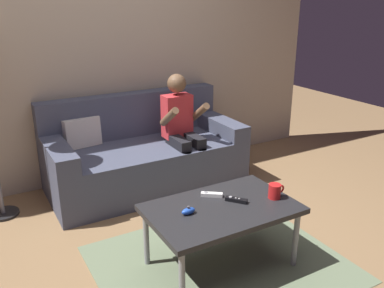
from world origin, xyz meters
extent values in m
plane|color=olive|center=(0.00, 0.00, 0.00)|extent=(9.15, 9.15, 0.00)
cube|color=#B2A38E|center=(0.00, 1.68, 1.25)|extent=(4.58, 0.05, 2.50)
cube|color=#474C60|center=(0.19, 1.23, 0.20)|extent=(1.71, 0.80, 0.41)
cube|color=#474C60|center=(0.19, 1.55, 0.61)|extent=(1.71, 0.16, 0.40)
cube|color=#474C60|center=(-0.58, 1.23, 0.48)|extent=(0.18, 0.80, 0.14)
cube|color=#474C60|center=(0.95, 1.23, 0.48)|extent=(0.18, 0.80, 0.14)
cube|color=silver|center=(-0.31, 1.47, 0.53)|extent=(0.33, 0.18, 0.26)
cylinder|color=black|center=(0.41, 0.88, 0.20)|extent=(0.08, 0.08, 0.41)
cylinder|color=black|center=(0.56, 0.88, 0.20)|extent=(0.08, 0.08, 0.41)
cube|color=black|center=(0.41, 1.04, 0.45)|extent=(0.10, 0.31, 0.10)
cube|color=black|center=(0.56, 1.04, 0.45)|extent=(0.10, 0.31, 0.10)
cube|color=red|center=(0.48, 1.19, 0.64)|extent=(0.25, 0.15, 0.38)
cylinder|color=brown|center=(0.34, 1.05, 0.69)|extent=(0.06, 0.28, 0.22)
cylinder|color=brown|center=(0.63, 1.05, 0.69)|extent=(0.06, 0.28, 0.22)
sphere|color=brown|center=(0.48, 1.19, 0.93)|extent=(0.17, 0.17, 0.17)
cube|color=#232326|center=(0.12, -0.08, 0.41)|extent=(0.92, 0.58, 0.04)
cylinder|color=gray|center=(-0.29, -0.32, 0.19)|extent=(0.04, 0.04, 0.39)
cylinder|color=gray|center=(0.53, -0.32, 0.19)|extent=(0.04, 0.04, 0.39)
cylinder|color=gray|center=(-0.29, 0.16, 0.19)|extent=(0.04, 0.04, 0.39)
cylinder|color=gray|center=(0.53, 0.16, 0.19)|extent=(0.04, 0.04, 0.39)
cube|color=#6B7A5B|center=(0.12, -0.08, 0.00)|extent=(1.52, 1.29, 0.01)
cube|color=black|center=(0.24, -0.08, 0.43)|extent=(0.12, 0.13, 0.02)
cylinder|color=#99999E|center=(0.22, -0.05, 0.45)|extent=(0.02, 0.02, 0.00)
cylinder|color=silver|center=(0.24, -0.07, 0.45)|extent=(0.01, 0.01, 0.00)
cylinder|color=silver|center=(0.25, -0.09, 0.45)|extent=(0.01, 0.01, 0.00)
ellipsoid|color=blue|center=(-0.10, -0.06, 0.44)|extent=(0.09, 0.05, 0.04)
cylinder|color=#4C4C51|center=(-0.10, -0.06, 0.47)|extent=(0.02, 0.02, 0.01)
cube|color=white|center=(0.14, 0.07, 0.43)|extent=(0.13, 0.11, 0.02)
cylinder|color=#99999E|center=(0.11, 0.09, 0.45)|extent=(0.02, 0.02, 0.00)
cylinder|color=silver|center=(0.14, 0.07, 0.45)|extent=(0.01, 0.01, 0.00)
cylinder|color=silver|center=(0.16, 0.05, 0.45)|extent=(0.01, 0.01, 0.00)
cylinder|color=red|center=(0.48, -0.15, 0.47)|extent=(0.08, 0.08, 0.09)
torus|color=red|center=(0.53, -0.15, 0.48)|extent=(0.06, 0.01, 0.06)
cylinder|color=black|center=(-1.03, 1.31, 0.01)|extent=(0.24, 0.24, 0.02)
camera|label=1|loc=(-1.15, -1.95, 1.64)|focal=38.37mm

